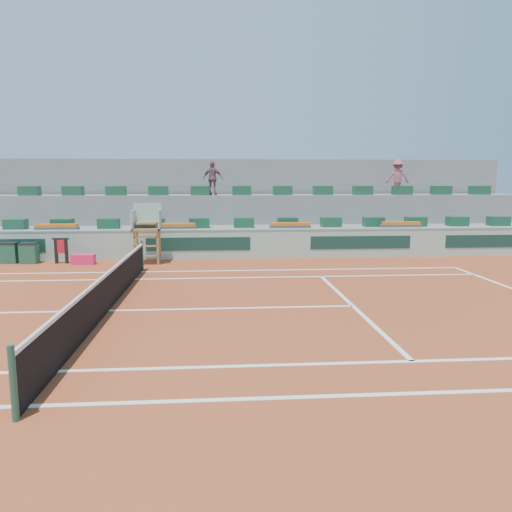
% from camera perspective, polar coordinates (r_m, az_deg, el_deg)
% --- Properties ---
extents(ground, '(90.00, 90.00, 0.00)m').
position_cam_1_polar(ground, '(13.43, -16.53, -6.03)').
color(ground, '#92391C').
rests_on(ground, ground).
extents(seating_tier_lower, '(36.00, 4.00, 1.20)m').
position_cam_1_polar(seating_tier_lower, '(23.72, -11.21, 1.91)').
color(seating_tier_lower, gray).
rests_on(seating_tier_lower, ground).
extents(seating_tier_upper, '(36.00, 2.40, 2.60)m').
position_cam_1_polar(seating_tier_upper, '(25.24, -10.83, 3.92)').
color(seating_tier_upper, gray).
rests_on(seating_tier_upper, ground).
extents(stadium_back_wall, '(36.00, 0.40, 4.40)m').
position_cam_1_polar(stadium_back_wall, '(26.77, -10.51, 6.12)').
color(stadium_back_wall, gray).
rests_on(stadium_back_wall, ground).
extents(player_bag, '(0.90, 0.40, 0.40)m').
position_cam_1_polar(player_bag, '(20.99, -19.14, -0.37)').
color(player_bag, '#FD2165').
rests_on(player_bag, ground).
extents(spectator_mid, '(1.02, 0.61, 1.62)m').
position_cam_1_polar(spectator_mid, '(24.36, -4.96, 8.84)').
color(spectator_mid, '#79505D').
rests_on(spectator_mid, seating_tier_upper).
extents(spectator_right, '(1.23, 0.87, 1.72)m').
position_cam_1_polar(spectator_right, '(26.00, 15.87, 8.65)').
color(spectator_right, '#A2515D').
rests_on(spectator_right, seating_tier_upper).
extents(court_lines, '(23.89, 11.09, 0.01)m').
position_cam_1_polar(court_lines, '(13.43, -16.53, -6.01)').
color(court_lines, white).
rests_on(court_lines, ground).
extents(tennis_net, '(0.10, 11.97, 1.10)m').
position_cam_1_polar(tennis_net, '(13.31, -16.63, -3.83)').
color(tennis_net, black).
rests_on(tennis_net, ground).
extents(advertising_hoarding, '(36.00, 0.34, 1.26)m').
position_cam_1_polar(advertising_hoarding, '(21.55, -11.84, 1.32)').
color(advertising_hoarding, '#95BCAC').
rests_on(advertising_hoarding, ground).
extents(umpire_chair, '(1.10, 0.90, 2.40)m').
position_cam_1_polar(umpire_chair, '(20.47, -12.34, 3.48)').
color(umpire_chair, olive).
rests_on(umpire_chair, ground).
extents(seat_row_lower, '(32.90, 0.60, 0.44)m').
position_cam_1_polar(seat_row_lower, '(22.75, -11.54, 3.70)').
color(seat_row_lower, '#18482E').
rests_on(seat_row_lower, seating_tier_lower).
extents(seat_row_upper, '(32.90, 0.60, 0.44)m').
position_cam_1_polar(seat_row_upper, '(24.56, -11.09, 7.34)').
color(seat_row_upper, '#18482E').
rests_on(seat_row_upper, seating_tier_upper).
extents(flower_planters, '(26.80, 0.36, 0.28)m').
position_cam_1_polar(flower_planters, '(22.21, -15.63, 3.21)').
color(flower_planters, '#4B4B4B').
rests_on(flower_planters, seating_tier_lower).
extents(drink_cooler_a, '(0.68, 0.59, 0.84)m').
position_cam_1_polar(drink_cooler_a, '(22.06, -24.49, 0.33)').
color(drink_cooler_a, '#1B5139').
rests_on(drink_cooler_a, ground).
extents(drink_cooler_b, '(0.65, 0.56, 0.84)m').
position_cam_1_polar(drink_cooler_b, '(22.45, -26.32, 0.34)').
color(drink_cooler_b, '#1B5139').
rests_on(drink_cooler_b, ground).
extents(towel_rack, '(0.67, 0.11, 1.03)m').
position_cam_1_polar(towel_rack, '(21.48, -21.39, 0.80)').
color(towel_rack, black).
rests_on(towel_rack, ground).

